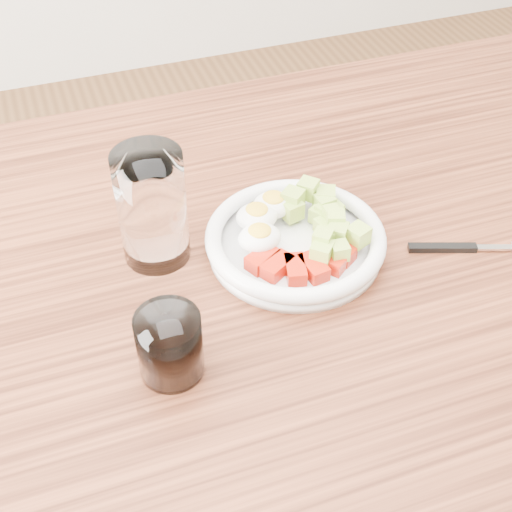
{
  "coord_description": "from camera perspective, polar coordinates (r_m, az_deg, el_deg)",
  "views": [
    {
      "loc": [
        -0.21,
        -0.56,
        1.36
      ],
      "look_at": [
        -0.01,
        0.01,
        0.8
      ],
      "focal_mm": 50.0,
      "sensor_mm": 36.0,
      "label": 1
    }
  ],
  "objects": [
    {
      "name": "dining_table",
      "position": [
        0.92,
        0.8,
        -6.26
      ],
      "size": [
        1.5,
        0.9,
        0.77
      ],
      "color": "brown",
      "rests_on": "ground"
    },
    {
      "name": "bowl",
      "position": [
        0.87,
        3.14,
        1.5
      ],
      "size": [
        0.22,
        0.22,
        0.06
      ],
      "color": "white",
      "rests_on": "dining_table"
    },
    {
      "name": "fork",
      "position": [
        0.91,
        16.13,
        0.64
      ],
      "size": [
        0.17,
        0.07,
        0.01
      ],
      "color": "black",
      "rests_on": "dining_table"
    },
    {
      "name": "water_glass",
      "position": [
        0.83,
        -8.31,
        3.88
      ],
      "size": [
        0.08,
        0.08,
        0.14
      ],
      "primitive_type": "cylinder",
      "color": "white",
      "rests_on": "dining_table"
    },
    {
      "name": "coffee_glass",
      "position": [
        0.73,
        -6.92,
        -7.12
      ],
      "size": [
        0.07,
        0.07,
        0.08
      ],
      "color": "white",
      "rests_on": "dining_table"
    }
  ]
}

